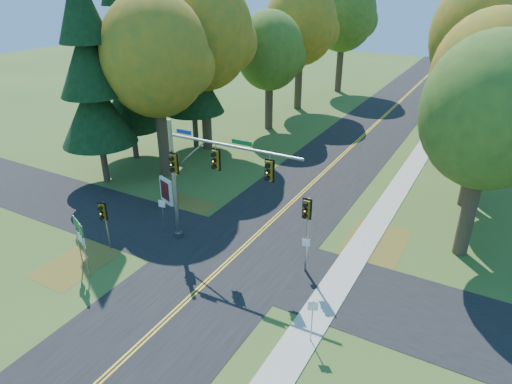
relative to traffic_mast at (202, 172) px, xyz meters
The scene contains 30 objects.
ground 5.71m from the traffic_mast, 43.06° to the right, with size 160.00×160.00×0.00m, color #32531D.
road_main 5.70m from the traffic_mast, 43.06° to the right, with size 8.00×160.00×0.02m, color black.
road_cross 5.35m from the traffic_mast, ahead, with size 60.00×6.00×0.02m, color black.
centerline_left 5.65m from the traffic_mast, 44.44° to the right, with size 0.10×160.00×0.01m, color gold.
centerline_right 5.73m from the traffic_mast, 41.75° to the right, with size 0.10×160.00×0.01m, color gold.
sidewalk_east 9.85m from the traffic_mast, 13.41° to the right, with size 1.60×160.00×0.06m, color #9E998E.
leaf_patch_w_near 6.88m from the traffic_mast, 155.27° to the left, with size 4.00×6.00×0.00m, color brown.
leaf_patch_e 10.95m from the traffic_mast, 24.23° to the left, with size 3.50×8.00×0.00m, color brown.
leaf_patch_w_far 8.82m from the traffic_mast, 137.17° to the right, with size 3.00×5.00×0.00m, color brown.
tree_w_a 12.52m from the traffic_mast, 140.59° to the left, with size 8.00×8.00×14.15m.
tree_e_a 15.70m from the traffic_mast, 26.38° to the left, with size 7.20×7.20×12.73m.
tree_w_b 18.07m from the traffic_mast, 123.86° to the left, with size 8.60×8.60×15.38m.
tree_e_b 19.29m from the traffic_mast, 46.07° to the left, with size 7.60×7.60×13.33m.
tree_w_c 23.87m from the traffic_mast, 108.25° to the left, with size 6.80×6.80×11.91m.
tree_e_c 25.46m from the traffic_mast, 61.06° to the left, with size 8.80×8.80×15.79m.
tree_w_d 32.57m from the traffic_mast, 104.38° to the left, with size 8.20×8.20×14.56m.
tree_e_d 33.09m from the traffic_mast, 69.76° to the left, with size 7.00×7.00×12.32m.
tree_w_e 42.96m from the traffic_mast, 99.17° to the left, with size 8.40×8.40×14.97m.
tree_e_e 43.67m from the traffic_mast, 73.15° to the left, with size 7.80×7.80×13.74m.
pine_a 13.69m from the traffic_mast, 162.02° to the left, with size 5.60×5.60×19.48m.
pine_b 16.86m from the traffic_mast, 146.99° to the left, with size 5.60×5.60×17.31m.
pine_c 18.37m from the traffic_mast, 127.81° to the left, with size 5.60×5.60×20.56m.
traffic_mast is the anchor object (origin of this frame).
east_signal_pole 6.50m from the traffic_mast, ahead, with size 0.53×0.61×4.60m.
ped_signal_pole 6.33m from the traffic_mast, 146.16° to the right, with size 0.48×0.58×3.19m.
route_sign_cluster 7.38m from the traffic_mast, 127.84° to the right, with size 1.44×0.68×3.33m.
info_kiosk 7.70m from the traffic_mast, 149.78° to the left, with size 1.38×0.67×1.94m.
reg_sign_e_north 7.22m from the traffic_mast, ahead, with size 0.40×0.14×2.16m.
reg_sign_e_south 10.28m from the traffic_mast, 26.13° to the right, with size 0.43×0.20×2.34m.
reg_sign_w 4.67m from the traffic_mast, behind, with size 0.44×0.12×2.34m.
Camera 1 is at (12.09, -17.15, 15.07)m, focal length 32.00 mm.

